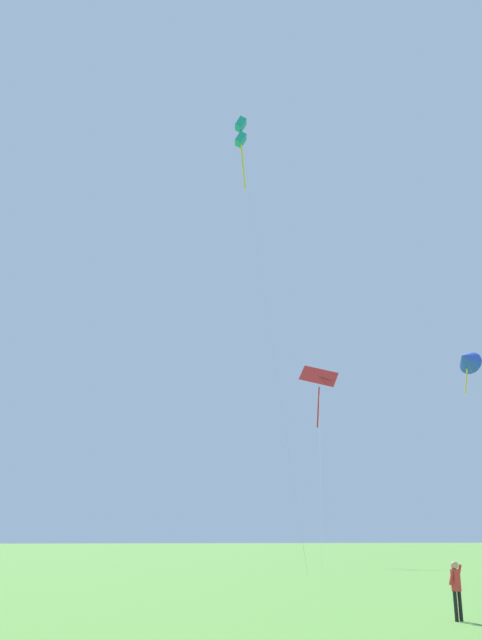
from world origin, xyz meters
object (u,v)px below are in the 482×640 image
kite_blue_delta (466,360)px  person_child_small (456,585)px  kite_red_high (319,387)px  kite_teal_box (241,135)px

kite_blue_delta → person_child_small: kite_blue_delta is taller
kite_blue_delta → person_child_small: (-12.36, -19.87, -10.13)m
kite_red_high → kite_teal_box: (-6.50, -5.23, 15.43)m
kite_red_high → kite_teal_box: size_ratio=0.47×
kite_teal_box → kite_blue_delta: bearing=-26.9°
kite_teal_box → kite_blue_delta: (11.29, -5.73, -15.97)m
kite_blue_delta → person_child_small: 25.50m
kite_teal_box → kite_blue_delta: kite_teal_box is taller
kite_blue_delta → kite_teal_box: bearing=153.1°
kite_red_high → kite_blue_delta: (4.79, -10.96, -0.54)m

